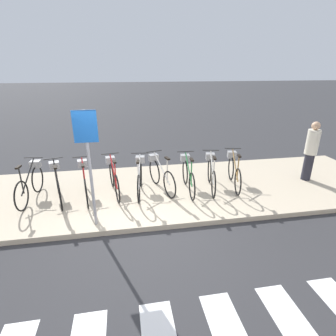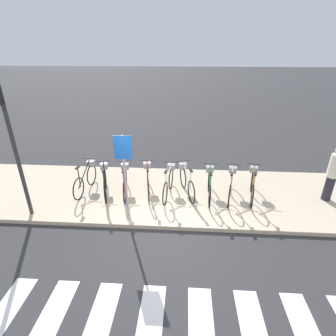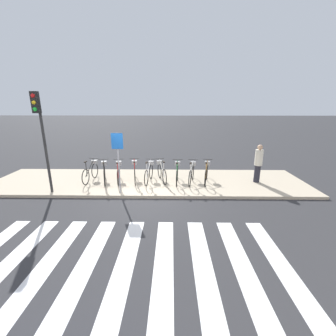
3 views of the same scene
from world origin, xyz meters
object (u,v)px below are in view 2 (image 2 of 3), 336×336
object	(u,v)px
pedestrian	(333,173)
sign_post	(124,165)
parked_bicycle_7	(231,185)
parked_bicycle_3	(148,180)
parked_bicycle_0	(86,178)
parked_bicycle_8	(253,184)
parked_bicycle_5	(186,180)
parked_bicycle_6	(209,184)
parked_bicycle_4	(169,182)
traffic_light	(4,119)
parked_bicycle_2	(125,181)
parked_bicycle_1	(105,180)

from	to	relation	value
pedestrian	sign_post	bearing A→B (deg)	-166.74
parked_bicycle_7	parked_bicycle_3	bearing A→B (deg)	176.52
parked_bicycle_0	pedestrian	distance (m)	7.60
parked_bicycle_7	parked_bicycle_8	world-z (taller)	same
sign_post	parked_bicycle_5	bearing A→B (deg)	43.32
parked_bicycle_5	parked_bicycle_6	xyz separation A→B (m)	(0.72, -0.18, 0.00)
parked_bicycle_4	pedestrian	distance (m)	4.91
parked_bicycle_5	traffic_light	bearing A→B (deg)	-160.60
parked_bicycle_3	parked_bicycle_6	bearing A→B (deg)	-4.89
parked_bicycle_0	parked_bicycle_4	distance (m)	2.70
parked_bicycle_8	pedestrian	xyz separation A→B (m)	(2.29, 0.02, 0.46)
parked_bicycle_2	parked_bicycle_5	distance (m)	1.95
parked_bicycle_2	parked_bicycle_8	size ratio (longest dim) A/B	1.01
parked_bicycle_1	parked_bicycle_2	size ratio (longest dim) A/B	0.98
parked_bicycle_3	parked_bicycle_5	world-z (taller)	same
parked_bicycle_1	parked_bicycle_2	bearing A→B (deg)	1.09
parked_bicycle_6	sign_post	bearing A→B (deg)	-150.30
parked_bicycle_1	parked_bicycle_3	size ratio (longest dim) A/B	0.98
parked_bicycle_2	parked_bicycle_3	xyz separation A→B (m)	(0.71, 0.14, 0.00)
parked_bicycle_7	pedestrian	bearing A→B (deg)	1.42
parked_bicycle_1	parked_bicycle_3	bearing A→B (deg)	6.43
parked_bicycle_7	pedestrian	size ratio (longest dim) A/B	0.96
traffic_light	sign_post	distance (m)	3.02
parked_bicycle_2	traffic_light	world-z (taller)	traffic_light
parked_bicycle_1	parked_bicycle_2	world-z (taller)	same
pedestrian	parked_bicycle_3	bearing A→B (deg)	179.13
parked_bicycle_2	parked_bicycle_3	bearing A→B (deg)	11.21
parked_bicycle_6	parked_bicycle_3	bearing A→B (deg)	175.11
parked_bicycle_2	parked_bicycle_6	bearing A→B (deg)	-0.56
pedestrian	parked_bicycle_6	bearing A→B (deg)	-178.71
traffic_light	sign_post	world-z (taller)	traffic_light
parked_bicycle_8	parked_bicycle_3	bearing A→B (deg)	178.25
traffic_light	parked_bicycle_3	bearing A→B (deg)	25.85
parked_bicycle_0	sign_post	bearing A→B (deg)	-41.86
parked_bicycle_5	parked_bicycle_7	size ratio (longest dim) A/B	0.99
parked_bicycle_6	parked_bicycle_5	bearing A→B (deg)	165.69
parked_bicycle_2	parked_bicycle_8	distance (m)	3.99
parked_bicycle_8	parked_bicycle_7	bearing A→B (deg)	-175.05
parked_bicycle_5	sign_post	bearing A→B (deg)	-136.68
parked_bicycle_5	parked_bicycle_7	xyz separation A→B (m)	(1.37, -0.17, 0.00)
parked_bicycle_2	traffic_light	xyz separation A→B (m)	(-2.45, -1.39, 2.31)
parked_bicycle_5	parked_bicycle_2	bearing A→B (deg)	-175.37
parked_bicycle_3	parked_bicycle_5	bearing A→B (deg)	0.77
parked_bicycle_3	parked_bicycle_7	bearing A→B (deg)	-3.48
parked_bicycle_0	pedestrian	size ratio (longest dim) A/B	0.98
pedestrian	traffic_light	size ratio (longest dim) A/B	0.44
parked_bicycle_3	sign_post	bearing A→B (deg)	-103.58
parked_bicycle_2	parked_bicycle_6	distance (m)	2.66
parked_bicycle_6	pedestrian	xyz separation A→B (m)	(3.62, 0.08, 0.46)
parked_bicycle_4	parked_bicycle_5	size ratio (longest dim) A/B	1.03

